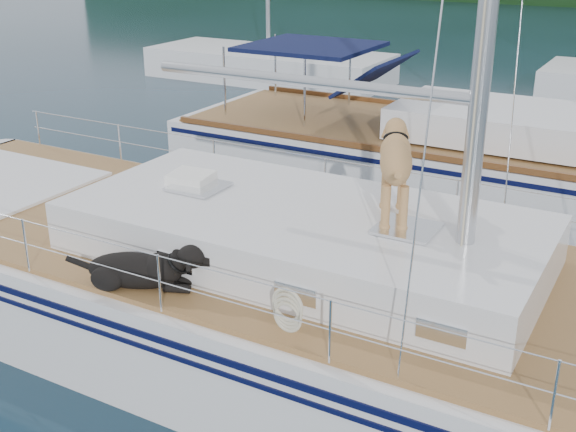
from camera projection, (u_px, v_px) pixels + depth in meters
The scene contains 4 objects.
ground at pixel (245, 334), 8.90m from camera, with size 120.00×120.00×0.00m, color black.
main_sailboat at pixel (251, 287), 8.60m from camera, with size 12.00×3.82×14.01m.
neighbor_sailboat at pixel (468, 162), 13.37m from camera, with size 11.00×3.50×13.30m.
bg_boat_west at pixel (269, 66), 23.71m from camera, with size 8.00×3.00×11.65m.
Camera 1 is at (4.26, -6.47, 4.66)m, focal length 45.00 mm.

